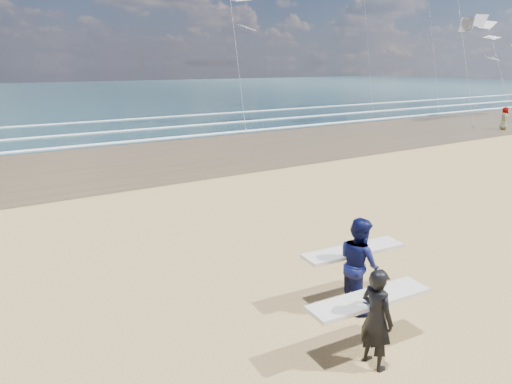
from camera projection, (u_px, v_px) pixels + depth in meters
wet_sand_strip at (377, 131)px, 32.07m from camera, size 220.00×12.00×0.01m
ocean at (133, 92)px, 75.88m from camera, size 220.00×100.00×0.02m
foam_breakers at (291, 117)px, 40.25m from camera, size 220.00×11.70×0.05m
surfer_near at (375, 315)px, 7.08m from camera, size 2.24×1.00×1.66m
surfer_far at (358, 263)px, 8.74m from camera, size 2.24×1.23×1.85m
beachgoer_0 at (504, 118)px, 32.70m from camera, size 0.94×0.86×1.61m
kite_0 at (461, 23)px, 33.96m from camera, size 6.34×4.80×13.34m
kite_1 at (234, 32)px, 33.21m from camera, size 6.73×4.84×11.67m
kite_2 at (431, 26)px, 46.29m from camera, size 6.00×4.76×15.08m
kite_5 at (366, 27)px, 48.24m from camera, size 4.61×4.61×16.13m
kite_7 at (497, 58)px, 38.49m from camera, size 5.89×4.75×8.93m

